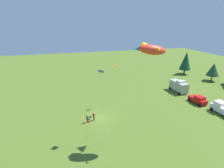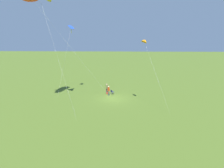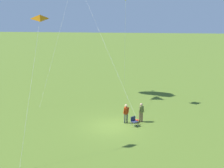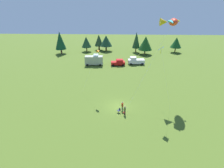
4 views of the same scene
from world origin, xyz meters
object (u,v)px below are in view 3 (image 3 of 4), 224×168
(person_kite_flyer, at_px, (141,111))
(person_spectator, at_px, (126,112))
(backpack_on_grass, at_px, (137,121))
(kite_delta_orange, at_px, (40,18))
(folding_chair, at_px, (134,120))

(person_kite_flyer, distance_m, person_spectator, 1.39)
(person_spectator, xyz_separation_m, backpack_on_grass, (0.29, -0.95, -0.91))
(backpack_on_grass, relative_size, kite_delta_orange, 0.03)
(folding_chair, height_order, kite_delta_orange, kite_delta_orange)
(person_kite_flyer, distance_m, folding_chair, 1.27)
(person_kite_flyer, height_order, backpack_on_grass, person_kite_flyer)
(person_kite_flyer, bearing_deg, kite_delta_orange, -86.90)
(folding_chair, xyz_separation_m, kite_delta_orange, (-4.40, 6.39, 8.91))
(folding_chair, height_order, backpack_on_grass, folding_chair)
(person_kite_flyer, height_order, person_spectator, same)
(person_kite_flyer, bearing_deg, backpack_on_grass, -108.29)
(person_kite_flyer, distance_m, backpack_on_grass, 0.99)
(kite_delta_orange, bearing_deg, folding_chair, -55.49)
(folding_chair, xyz_separation_m, backpack_on_grass, (0.85, -0.24, -0.38))
(person_spectator, distance_m, backpack_on_grass, 1.35)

